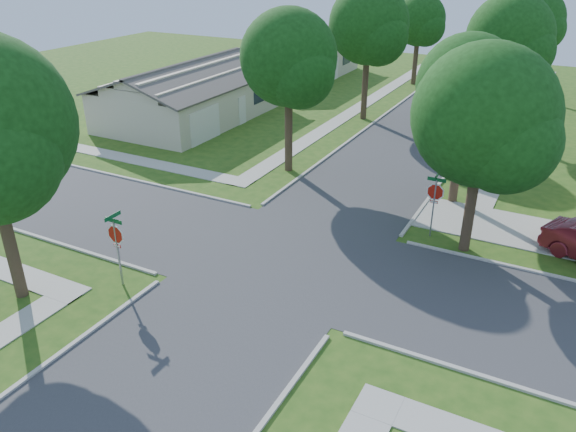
# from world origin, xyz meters

# --- Properties ---
(ground) EXTENTS (100.00, 100.00, 0.00)m
(ground) POSITION_xyz_m (0.00, 0.00, 0.00)
(ground) COLOR #274D15
(ground) RESTS_ON ground
(road_ns) EXTENTS (7.00, 100.00, 0.02)m
(road_ns) POSITION_xyz_m (0.00, 0.00, 0.00)
(road_ns) COLOR #333335
(road_ns) RESTS_ON ground
(sidewalk_ne) EXTENTS (1.20, 40.00, 0.04)m
(sidewalk_ne) POSITION_xyz_m (6.10, 26.00, 0.02)
(sidewalk_ne) COLOR #9E9B91
(sidewalk_ne) RESTS_ON ground
(sidewalk_nw) EXTENTS (1.20, 40.00, 0.04)m
(sidewalk_nw) POSITION_xyz_m (-6.10, 26.00, 0.02)
(sidewalk_nw) COLOR #9E9B91
(sidewalk_nw) RESTS_ON ground
(driveway) EXTENTS (8.80, 3.60, 0.05)m
(driveway) POSITION_xyz_m (7.90, 7.10, 0.03)
(driveway) COLOR #9E9B91
(driveway) RESTS_ON ground
(stop_sign_sw) EXTENTS (1.05, 0.80, 2.98)m
(stop_sign_sw) POSITION_xyz_m (-4.70, -4.70, 2.03)
(stop_sign_sw) COLOR gray
(stop_sign_sw) RESTS_ON ground
(stop_sign_ne) EXTENTS (1.05, 0.80, 2.98)m
(stop_sign_ne) POSITION_xyz_m (4.70, 4.70, 2.03)
(stop_sign_ne) COLOR gray
(stop_sign_ne) RESTS_ON ground
(tree_e_near) EXTENTS (4.97, 4.80, 8.28)m
(tree_e_near) POSITION_xyz_m (4.75, 9.01, 5.64)
(tree_e_near) COLOR #38281C
(tree_e_near) RESTS_ON ground
(tree_e_mid) EXTENTS (5.59, 5.40, 9.21)m
(tree_e_mid) POSITION_xyz_m (4.76, 21.01, 6.25)
(tree_e_mid) COLOR #38281C
(tree_e_mid) RESTS_ON ground
(tree_e_far) EXTENTS (5.17, 5.00, 8.72)m
(tree_e_far) POSITION_xyz_m (4.75, 34.01, 5.98)
(tree_e_far) COLOR #38281C
(tree_e_far) RESTS_ON ground
(tree_w_near) EXTENTS (5.38, 5.20, 8.97)m
(tree_w_near) POSITION_xyz_m (-4.64, 9.01, 6.12)
(tree_w_near) COLOR #38281C
(tree_w_near) RESTS_ON ground
(tree_w_mid) EXTENTS (5.80, 5.60, 9.56)m
(tree_w_mid) POSITION_xyz_m (-4.64, 21.01, 6.49)
(tree_w_mid) COLOR #38281C
(tree_w_mid) RESTS_ON ground
(tree_w_far) EXTENTS (4.76, 4.60, 8.04)m
(tree_w_far) POSITION_xyz_m (-4.65, 34.01, 5.51)
(tree_w_far) COLOR #38281C
(tree_w_far) RESTS_ON ground
(tree_ne_corner) EXTENTS (5.80, 5.60, 8.66)m
(tree_ne_corner) POSITION_xyz_m (6.36, 4.21, 5.59)
(tree_ne_corner) COLOR #38281C
(tree_ne_corner) RESTS_ON ground
(house_nw_near) EXTENTS (8.42, 13.60, 4.23)m
(house_nw_near) POSITION_xyz_m (-15.99, 15.00, 1.52)
(house_nw_near) COLOR #BEB596
(house_nw_near) RESTS_ON ground
(house_nw_far) EXTENTS (8.42, 13.60, 4.23)m
(house_nw_far) POSITION_xyz_m (-15.99, 32.00, 1.52)
(house_nw_far) COLOR #BEB596
(house_nw_far) RESTS_ON ground
(car_curb_east) EXTENTS (1.99, 4.24, 1.40)m
(car_curb_east) POSITION_xyz_m (1.20, 19.52, 0.70)
(car_curb_east) COLOR black
(car_curb_east) RESTS_ON ground
(car_curb_west) EXTENTS (1.83, 4.34, 1.25)m
(car_curb_west) POSITION_xyz_m (-1.20, 45.77, 0.63)
(car_curb_west) COLOR black
(car_curb_west) RESTS_ON ground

